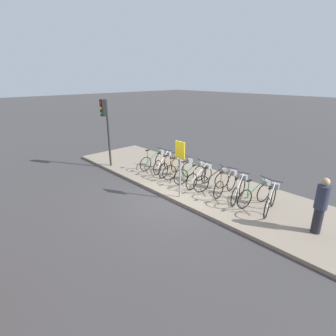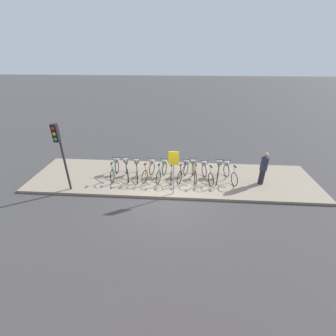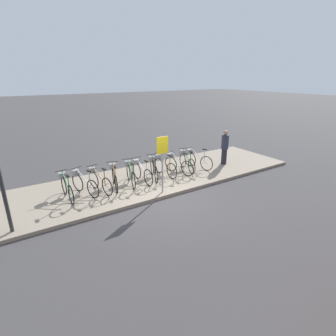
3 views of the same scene
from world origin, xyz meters
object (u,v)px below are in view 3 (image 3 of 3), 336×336
Objects in this scene: parked_bicycle_3 at (114,176)px; parked_bicycle_9 at (186,161)px; parked_bicycle_4 at (130,173)px; sign_post at (162,155)px; parked_bicycle_0 at (66,186)px; parked_bicycle_1 at (83,182)px; pedestrian at (225,147)px; parked_bicycle_6 at (154,168)px; parked_bicycle_10 at (197,159)px; parked_bicycle_2 at (99,180)px; parked_bicycle_5 at (141,171)px; parked_bicycle_7 at (164,165)px; parked_bicycle_8 at (177,164)px.

parked_bicycle_3 is 3.49m from parked_bicycle_9.
sign_post is at bearing -65.34° from parked_bicycle_4.
parked_bicycle_0 is 1.04× the size of parked_bicycle_1.
sign_post is (-4.23, -1.20, 0.56)m from pedestrian.
pedestrian reaches higher than parked_bicycle_3.
parked_bicycle_10 is at bearing 0.67° from parked_bicycle_6.
parked_bicycle_9 is (4.11, 0.13, 0.00)m from parked_bicycle_2.
parked_bicycle_2 is at bearing -1.17° from parked_bicycle_0.
parked_bicycle_2 is 2.36m from parked_bicycle_6.
parked_bicycle_1 is 0.98× the size of parked_bicycle_10.
parked_bicycle_0 and parked_bicycle_2 have the same top height.
parked_bicycle_5 is at bearing -0.45° from parked_bicycle_0.
parked_bicycle_4 and parked_bicycle_7 have the same top height.
parked_bicycle_2 is (1.14, -0.02, 0.00)m from parked_bicycle_0.
parked_bicycle_0 is 0.77× the size of sign_post.
parked_bicycle_10 is (1.14, 0.08, 0.00)m from parked_bicycle_8.
sign_post reaches higher than parked_bicycle_0.
parked_bicycle_10 is at bearing -1.53° from parked_bicycle_7.
parked_bicycle_8 is at bearing -0.38° from parked_bicycle_3.
pedestrian reaches higher than parked_bicycle_6.
parked_bicycle_3 and parked_bicycle_10 have the same top height.
parked_bicycle_1 is 1.16m from parked_bicycle_3.
parked_bicycle_9 is (1.75, 0.08, 0.00)m from parked_bicycle_6.
sign_post is at bearing -24.51° from parked_bicycle_0.
parked_bicycle_5 is 2.91m from parked_bicycle_10.
parked_bicycle_3 is 0.75× the size of sign_post.
parked_bicycle_2 is at bearing -179.00° from parked_bicycle_10.
parked_bicycle_1 and parked_bicycle_10 have the same top height.
parked_bicycle_2 is 0.76× the size of sign_post.
parked_bicycle_4 and parked_bicycle_6 have the same top height.
parked_bicycle_3 is 1.14m from parked_bicycle_5.
parked_bicycle_0 is at bearing 178.42° from pedestrian.
parked_bicycle_7 is at bearing 1.49° from parked_bicycle_0.
parked_bicycle_10 is 1.57m from pedestrian.
parked_bicycle_10 is (0.55, -0.05, 0.00)m from parked_bicycle_9.
parked_bicycle_0 is 5.25m from parked_bicycle_9.
parked_bicycle_9 is at bearing 2.60° from parked_bicycle_6.
pedestrian is at bearing -3.51° from parked_bicycle_6.
pedestrian reaches higher than parked_bicycle_8.
parked_bicycle_1 and parked_bicycle_8 have the same top height.
parked_bicycle_10 is (4.04, 0.06, 0.00)m from parked_bicycle_3.
parked_bicycle_9 is at bearing 174.59° from parked_bicycle_10.
parked_bicycle_2 is at bearing -179.97° from parked_bicycle_8.
parked_bicycle_5 is 0.77× the size of sign_post.
parked_bicycle_0 is at bearing -178.51° from parked_bicycle_7.
parked_bicycle_2 is 2.56m from sign_post.
parked_bicycle_5 is 0.98× the size of pedestrian.
pedestrian is at bearing -3.91° from parked_bicycle_8.
parked_bicycle_10 is at bearing 0.85° from parked_bicycle_3.
parked_bicycle_8 is (3.52, 0.00, 0.00)m from parked_bicycle_2.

